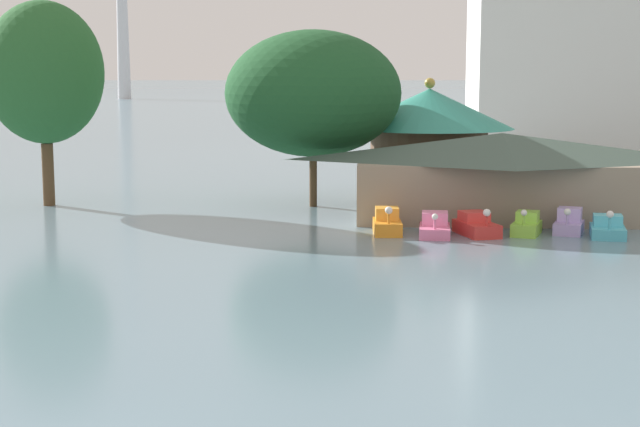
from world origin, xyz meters
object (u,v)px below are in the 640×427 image
(pedal_boat_lavender, at_px, (569,223))
(pedal_boat_orange, at_px, (387,223))
(background_building_block, at_px, (635,18))
(shoreline_tree_mid, at_px, (313,93))
(shoreline_tree_tall_left, at_px, (44,73))
(boathouse, at_px, (501,174))
(pedal_boat_pink, at_px, (435,227))
(green_roof_pavilion, at_px, (429,134))
(pedal_boat_red, at_px, (476,226))
(pedal_boat_cyan, at_px, (608,228))
(pedal_boat_lime, at_px, (527,225))

(pedal_boat_lavender, bearing_deg, pedal_boat_orange, -69.32)
(background_building_block, bearing_deg, shoreline_tree_mid, -125.15)
(shoreline_tree_tall_left, relative_size, shoreline_tree_mid, 1.16)
(boathouse, bearing_deg, pedal_boat_pink, -123.20)
(green_roof_pavilion, bearing_deg, pedal_boat_red, -83.27)
(pedal_boat_red, distance_m, green_roof_pavilion, 14.92)
(pedal_boat_lavender, distance_m, boathouse, 6.24)
(pedal_boat_lavender, xyz_separation_m, pedal_boat_cyan, (1.75, -1.09, -0.08))
(pedal_boat_red, xyz_separation_m, pedal_boat_cyan, (6.68, -0.24, -0.04))
(pedal_boat_pink, height_order, green_roof_pavilion, green_roof_pavilion)
(pedal_boat_lime, height_order, background_building_block, background_building_block)
(pedal_boat_lime, xyz_separation_m, boathouse, (-0.62, 5.72, 2.10))
(pedal_boat_cyan, relative_size, shoreline_tree_mid, 0.26)
(boathouse, height_order, shoreline_tree_mid, shoreline_tree_mid)
(pedal_boat_orange, height_order, pedal_boat_lavender, pedal_boat_orange)
(green_roof_pavilion, bearing_deg, pedal_boat_lavender, -63.84)
(background_building_block, bearing_deg, shoreline_tree_tall_left, -137.02)
(shoreline_tree_tall_left, xyz_separation_m, shoreline_tree_mid, (16.77, 0.49, -1.27))
(pedal_boat_orange, bearing_deg, pedal_boat_pink, 72.29)
(pedal_boat_orange, xyz_separation_m, green_roof_pavilion, (2.92, 14.09, 3.77))
(pedal_boat_red, distance_m, shoreline_tree_tall_left, 28.78)
(pedal_boat_orange, bearing_deg, green_roof_pavilion, 165.65)
(pedal_boat_lavender, bearing_deg, pedal_boat_lime, -58.32)
(pedal_boat_pink, bearing_deg, boathouse, 150.18)
(green_roof_pavilion, bearing_deg, background_building_block, 59.48)
(green_roof_pavilion, relative_size, shoreline_tree_tall_left, 0.87)
(pedal_boat_pink, xyz_separation_m, shoreline_tree_mid, (-6.95, 10.70, 6.59))
(shoreline_tree_mid, bearing_deg, pedal_boat_red, -48.37)
(pedal_boat_orange, distance_m, green_roof_pavilion, 14.88)
(green_roof_pavilion, distance_m, shoreline_tree_mid, 8.90)
(pedal_boat_cyan, bearing_deg, boathouse, -133.43)
(shoreline_tree_tall_left, bearing_deg, pedal_boat_pink, -23.28)
(shoreline_tree_mid, xyz_separation_m, background_building_block, (31.00, 44.02, 6.90))
(pedal_boat_cyan, distance_m, background_building_block, 58.20)
(pedal_boat_cyan, xyz_separation_m, shoreline_tree_tall_left, (-32.58, 10.02, 7.89))
(pedal_boat_lime, height_order, pedal_boat_lavender, pedal_boat_lime)
(pedal_boat_cyan, bearing_deg, pedal_boat_lime, -87.16)
(pedal_boat_cyan, xyz_separation_m, boathouse, (-4.67, 6.21, 2.14))
(pedal_boat_lime, distance_m, shoreline_tree_mid, 16.80)
(pedal_boat_cyan, bearing_deg, shoreline_tree_tall_left, -97.46)
(boathouse, xyz_separation_m, shoreline_tree_tall_left, (-27.91, 3.81, 5.75))
(pedal_boat_pink, relative_size, shoreline_tree_tall_left, 0.23)
(pedal_boat_red, bearing_deg, background_building_block, 140.20)
(green_roof_pavilion, bearing_deg, boathouse, -66.10)
(pedal_boat_red, bearing_deg, boathouse, 143.50)
(pedal_boat_cyan, bearing_deg, pedal_boat_red, -82.43)
(pedal_boat_lavender, bearing_deg, shoreline_tree_tall_left, -89.21)
(pedal_boat_red, relative_size, boathouse, 0.19)
(pedal_boat_lavender, distance_m, shoreline_tree_tall_left, 33.03)
(boathouse, relative_size, green_roof_pavilion, 1.60)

